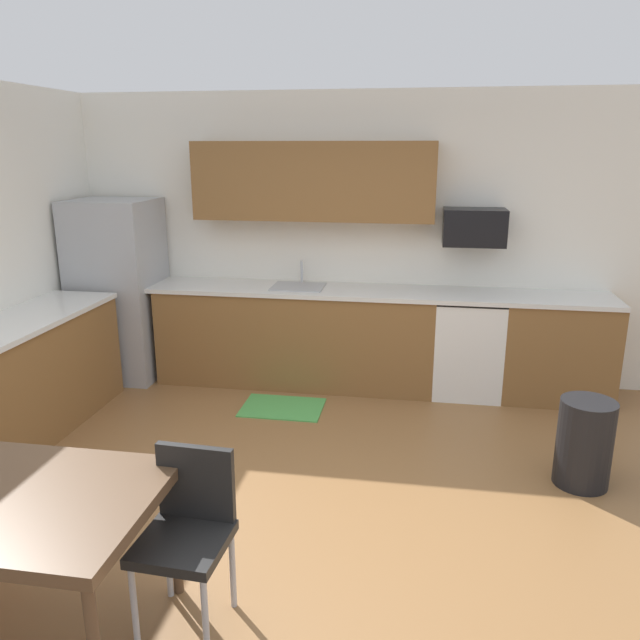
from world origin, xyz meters
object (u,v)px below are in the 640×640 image
Objects in this scene: refrigerator at (119,290)px; chair_near_table at (188,524)px; microwave at (474,227)px; trash_bin at (584,443)px; oven_range at (467,345)px.

chair_near_table is at bearing -58.65° from refrigerator.
microwave reaches higher than trash_bin.
oven_range reaches higher than trash_bin.
refrigerator reaches higher than oven_range.
oven_range is at bearing 65.00° from chair_near_table.
oven_range is 1.07× the size of chair_near_table.
microwave is at bearing 90.00° from oven_range.
refrigerator is at bearing -176.90° from microwave.
chair_near_table is at bearing -143.29° from trash_bin.
refrigerator is at bearing 159.98° from trash_bin.
oven_range is 1.69m from trash_bin.
oven_range is at bearing 1.38° from refrigerator.
oven_range reaches higher than chair_near_table.
refrigerator is at bearing 121.35° from chair_near_table.
trash_bin is at bearing 36.71° from chair_near_table.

